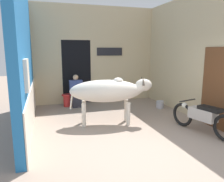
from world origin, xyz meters
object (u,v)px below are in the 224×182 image
motorcycle_near (203,117)px  plastic_stool (67,100)px  bucket (160,104)px  shopkeeper_seated (76,90)px  cow (109,91)px

motorcycle_near → plastic_stool: motorcycle_near is taller
plastic_stool → bucket: (3.10, -1.21, -0.11)m
shopkeeper_seated → bucket: 3.02m
motorcycle_near → bucket: motorcycle_near is taller
motorcycle_near → plastic_stool: (-2.89, 3.61, -0.19)m
cow → shopkeeper_seated: bearing=105.6°
motorcycle_near → shopkeeper_seated: size_ratio=1.58×
motorcycle_near → bucket: 2.43m
plastic_stool → cow: bearing=-68.0°
cow → motorcycle_near: cow is taller
shopkeeper_seated → plastic_stool: shopkeeper_seated is taller
shopkeeper_seated → plastic_stool: 0.50m
plastic_stool → bucket: plastic_stool is taller
cow → motorcycle_near: 2.46m
cow → bucket: 2.55m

